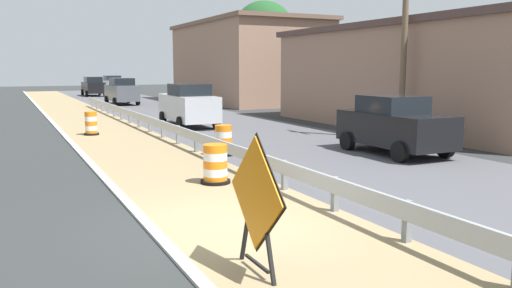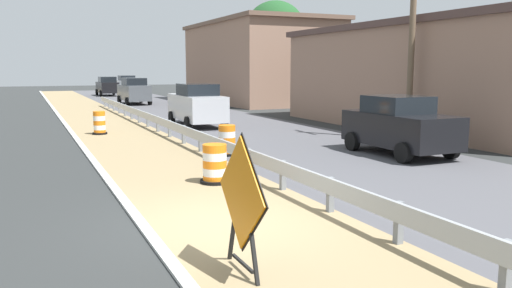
{
  "view_description": "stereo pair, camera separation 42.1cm",
  "coord_description": "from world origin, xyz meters",
  "px_view_note": "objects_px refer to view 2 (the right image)",
  "views": [
    {
      "loc": [
        -3.48,
        -8.32,
        2.82
      ],
      "look_at": [
        2.24,
        3.3,
        0.9
      ],
      "focal_mm": 35.91,
      "sensor_mm": 36.0,
      "label": 1
    },
    {
      "loc": [
        -3.1,
        -8.5,
        2.82
      ],
      "look_at": [
        2.24,
        3.3,
        0.9
      ],
      "focal_mm": 35.91,
      "sensor_mm": 36.0,
      "label": 2
    }
  ],
  "objects_px": {
    "car_trailing_near_lane": "(127,84)",
    "car_mid_far_lane": "(399,125)",
    "utility_pole_near": "(412,31)",
    "traffic_barrel_close": "(227,142)",
    "car_trailing_far_lane": "(107,86)",
    "car_lead_far_lane": "(197,105)",
    "traffic_barrel_mid": "(99,124)",
    "car_lead_near_lane": "(134,91)",
    "warning_sign_diamond": "(242,198)",
    "traffic_barrel_nearest": "(215,166)"
  },
  "relations": [
    {
      "from": "warning_sign_diamond",
      "to": "car_lead_near_lane",
      "type": "relative_size",
      "value": 0.45
    },
    {
      "from": "car_lead_near_lane",
      "to": "car_lead_far_lane",
      "type": "xyz_separation_m",
      "value": [
        -0.24,
        -16.87,
        0.01
      ]
    },
    {
      "from": "car_trailing_near_lane",
      "to": "car_lead_far_lane",
      "type": "bearing_deg",
      "value": -6.23
    },
    {
      "from": "warning_sign_diamond",
      "to": "traffic_barrel_nearest",
      "type": "distance_m",
      "value": 5.7
    },
    {
      "from": "car_mid_far_lane",
      "to": "car_lead_near_lane",
      "type": "bearing_deg",
      "value": -172.84
    },
    {
      "from": "warning_sign_diamond",
      "to": "car_trailing_far_lane",
      "type": "xyz_separation_m",
      "value": [
        5.26,
        48.5,
        -0.08
      ]
    },
    {
      "from": "car_trailing_far_lane",
      "to": "car_mid_far_lane",
      "type": "bearing_deg",
      "value": -175.86
    },
    {
      "from": "utility_pole_near",
      "to": "car_mid_far_lane",
      "type": "bearing_deg",
      "value": -135.17
    },
    {
      "from": "traffic_barrel_nearest",
      "to": "traffic_barrel_mid",
      "type": "height_order",
      "value": "traffic_barrel_mid"
    },
    {
      "from": "car_lead_near_lane",
      "to": "car_lead_far_lane",
      "type": "height_order",
      "value": "car_lead_far_lane"
    },
    {
      "from": "car_lead_far_lane",
      "to": "car_trailing_far_lane",
      "type": "relative_size",
      "value": 1.05
    },
    {
      "from": "traffic_barrel_close",
      "to": "utility_pole_near",
      "type": "height_order",
      "value": "utility_pole_near"
    },
    {
      "from": "traffic_barrel_close",
      "to": "traffic_barrel_mid",
      "type": "bearing_deg",
      "value": 112.93
    },
    {
      "from": "traffic_barrel_nearest",
      "to": "traffic_barrel_close",
      "type": "relative_size",
      "value": 0.98
    },
    {
      "from": "traffic_barrel_mid",
      "to": "car_lead_far_lane",
      "type": "height_order",
      "value": "car_lead_far_lane"
    },
    {
      "from": "traffic_barrel_nearest",
      "to": "car_trailing_far_lane",
      "type": "xyz_separation_m",
      "value": [
        3.7,
        43.05,
        0.55
      ]
    },
    {
      "from": "car_lead_near_lane",
      "to": "car_trailing_far_lane",
      "type": "distance_m",
      "value": 13.86
    },
    {
      "from": "traffic_barrel_nearest",
      "to": "utility_pole_near",
      "type": "distance_m",
      "value": 11.2
    },
    {
      "from": "traffic_barrel_close",
      "to": "car_trailing_near_lane",
      "type": "height_order",
      "value": "car_trailing_near_lane"
    },
    {
      "from": "traffic_barrel_close",
      "to": "car_trailing_far_lane",
      "type": "relative_size",
      "value": 0.22
    },
    {
      "from": "car_trailing_near_lane",
      "to": "car_mid_far_lane",
      "type": "height_order",
      "value": "car_trailing_near_lane"
    },
    {
      "from": "warning_sign_diamond",
      "to": "utility_pole_near",
      "type": "bearing_deg",
      "value": -138.92
    },
    {
      "from": "traffic_barrel_nearest",
      "to": "car_trailing_far_lane",
      "type": "distance_m",
      "value": 43.21
    },
    {
      "from": "car_mid_far_lane",
      "to": "utility_pole_near",
      "type": "distance_m",
      "value": 5.01
    },
    {
      "from": "car_lead_near_lane",
      "to": "car_trailing_near_lane",
      "type": "relative_size",
      "value": 1.05
    },
    {
      "from": "traffic_barrel_close",
      "to": "traffic_barrel_mid",
      "type": "height_order",
      "value": "traffic_barrel_mid"
    },
    {
      "from": "traffic_barrel_mid",
      "to": "car_trailing_near_lane",
      "type": "xyz_separation_m",
      "value": [
        8.16,
        38.32,
        0.54
      ]
    },
    {
      "from": "car_lead_near_lane",
      "to": "car_lead_far_lane",
      "type": "distance_m",
      "value": 16.87
    },
    {
      "from": "car_lead_far_lane",
      "to": "warning_sign_diamond",
      "type": "bearing_deg",
      "value": 165.25
    },
    {
      "from": "traffic_barrel_close",
      "to": "car_trailing_near_lane",
      "type": "bearing_deg",
      "value": 83.63
    },
    {
      "from": "car_trailing_near_lane",
      "to": "car_trailing_far_lane",
      "type": "xyz_separation_m",
      "value": [
        -3.14,
        -6.22,
        -0.01
      ]
    },
    {
      "from": "car_lead_far_lane",
      "to": "car_trailing_far_lane",
      "type": "distance_m",
      "value": 30.73
    },
    {
      "from": "warning_sign_diamond",
      "to": "car_mid_far_lane",
      "type": "distance_m",
      "value": 11.02
    },
    {
      "from": "warning_sign_diamond",
      "to": "traffic_barrel_mid",
      "type": "height_order",
      "value": "warning_sign_diamond"
    },
    {
      "from": "car_trailing_near_lane",
      "to": "car_lead_near_lane",
      "type": "bearing_deg",
      "value": -9.85
    },
    {
      "from": "traffic_barrel_close",
      "to": "traffic_barrel_mid",
      "type": "xyz_separation_m",
      "value": [
        -3.07,
        7.26,
        0.0
      ]
    },
    {
      "from": "traffic_barrel_nearest",
      "to": "traffic_barrel_mid",
      "type": "xyz_separation_m",
      "value": [
        -1.32,
        10.95,
        0.01
      ]
    },
    {
      "from": "traffic_barrel_nearest",
      "to": "car_lead_far_lane",
      "type": "bearing_deg",
      "value": 74.15
    },
    {
      "from": "traffic_barrel_close",
      "to": "car_lead_far_lane",
      "type": "bearing_deg",
      "value": 78.56
    },
    {
      "from": "car_trailing_far_lane",
      "to": "utility_pole_near",
      "type": "distance_m",
      "value": 39.46
    },
    {
      "from": "traffic_barrel_mid",
      "to": "car_lead_near_lane",
      "type": "relative_size",
      "value": 0.23
    },
    {
      "from": "car_lead_far_lane",
      "to": "car_mid_far_lane",
      "type": "distance_m",
      "value": 11.36
    },
    {
      "from": "traffic_barrel_mid",
      "to": "car_lead_far_lane",
      "type": "bearing_deg",
      "value": 15.89
    },
    {
      "from": "traffic_barrel_close",
      "to": "car_trailing_near_lane",
      "type": "relative_size",
      "value": 0.24
    },
    {
      "from": "car_lead_far_lane",
      "to": "car_mid_far_lane",
      "type": "height_order",
      "value": "car_lead_far_lane"
    },
    {
      "from": "car_lead_far_lane",
      "to": "traffic_barrel_mid",
      "type": "bearing_deg",
      "value": 107.04
    },
    {
      "from": "warning_sign_diamond",
      "to": "traffic_barrel_nearest",
      "type": "relative_size",
      "value": 2.04
    },
    {
      "from": "car_trailing_near_lane",
      "to": "car_lead_far_lane",
      "type": "xyz_separation_m",
      "value": [
        -3.34,
        -36.95,
        0.05
      ]
    },
    {
      "from": "car_mid_far_lane",
      "to": "utility_pole_near",
      "type": "bearing_deg",
      "value": 135.31
    },
    {
      "from": "traffic_barrel_mid",
      "to": "car_trailing_far_lane",
      "type": "xyz_separation_m",
      "value": [
        5.02,
        32.1,
        0.53
      ]
    }
  ]
}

